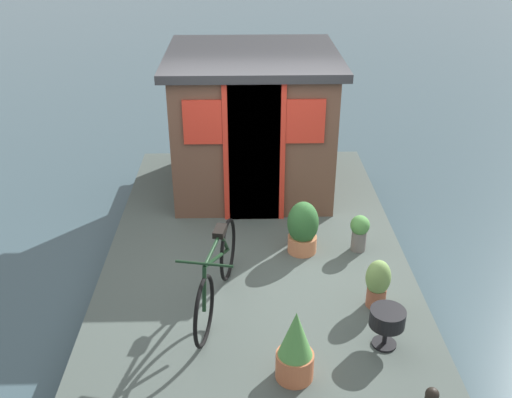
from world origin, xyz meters
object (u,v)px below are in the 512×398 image
at_px(potted_plant_thyme, 378,282).
at_px(potted_plant_mint, 359,231).
at_px(mooring_bollard, 431,398).
at_px(potted_plant_basil, 295,347).
at_px(potted_plant_fern, 303,228).
at_px(charcoal_grill, 387,320).
at_px(houseboat_cabin, 253,121).
at_px(bicycle, 217,274).

xyz_separation_m(potted_plant_thyme, potted_plant_mint, (1.00, -0.01, -0.03)).
bearing_deg(mooring_bollard, potted_plant_basil, 70.47).
distance_m(potted_plant_fern, charcoal_grill, 1.65).
bearing_deg(charcoal_grill, houseboat_cabin, 18.65).
height_order(bicycle, potted_plant_mint, bicycle).
bearing_deg(potted_plant_thyme, houseboat_cabin, 22.85).
xyz_separation_m(houseboat_cabin, potted_plant_basil, (-3.60, -0.27, -0.60)).
relative_size(potted_plant_thyme, charcoal_grill, 1.35).
bearing_deg(potted_plant_thyme, mooring_bollard, -172.96).
relative_size(potted_plant_fern, mooring_bollard, 3.04).
bearing_deg(potted_plant_basil, charcoal_grill, -66.43).
distance_m(potted_plant_basil, potted_plant_fern, 1.91).
height_order(potted_plant_thyme, potted_plant_mint, potted_plant_thyme).
bearing_deg(charcoal_grill, bicycle, 68.10).
height_order(potted_plant_mint, potted_plant_fern, potted_plant_fern).
bearing_deg(charcoal_grill, potted_plant_basil, 113.57).
bearing_deg(houseboat_cabin, bicycle, 171.60).
xyz_separation_m(bicycle, potted_plant_basil, (-0.96, -0.66, -0.05)).
bearing_deg(bicycle, houseboat_cabin, -8.40).
relative_size(potted_plant_mint, potted_plant_basil, 0.65).
distance_m(potted_plant_thyme, charcoal_grill, 0.56).
xyz_separation_m(potted_plant_thyme, charcoal_grill, (-0.56, 0.04, 0.01)).
height_order(potted_plant_fern, mooring_bollard, potted_plant_fern).
xyz_separation_m(charcoal_grill, mooring_bollard, (-0.72, -0.19, -0.17)).
relative_size(houseboat_cabin, potted_plant_mint, 5.04).
bearing_deg(bicycle, potted_plant_mint, -58.04).
bearing_deg(potted_plant_fern, bicycle, 136.27).
bearing_deg(potted_plant_basil, potted_plant_fern, -7.34).
height_order(charcoal_grill, mooring_bollard, charcoal_grill).
relative_size(charcoal_grill, mooring_bollard, 1.88).
xyz_separation_m(potted_plant_fern, charcoal_grill, (-1.54, -0.58, -0.02)).
distance_m(potted_plant_thyme, potted_plant_mint, 1.00).
relative_size(houseboat_cabin, charcoal_grill, 5.72).
distance_m(bicycle, mooring_bollard, 2.15).
height_order(houseboat_cabin, potted_plant_thyme, houseboat_cabin).
distance_m(bicycle, potted_plant_thyme, 1.52).
xyz_separation_m(potted_plant_thyme, potted_plant_fern, (0.98, 0.62, 0.03)).
xyz_separation_m(bicycle, charcoal_grill, (-0.60, -1.48, -0.08)).
height_order(bicycle, charcoal_grill, bicycle).
relative_size(bicycle, potted_plant_fern, 2.67).
distance_m(houseboat_cabin, potted_plant_mint, 2.14).
height_order(potted_plant_thyme, potted_plant_basil, potted_plant_basil).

